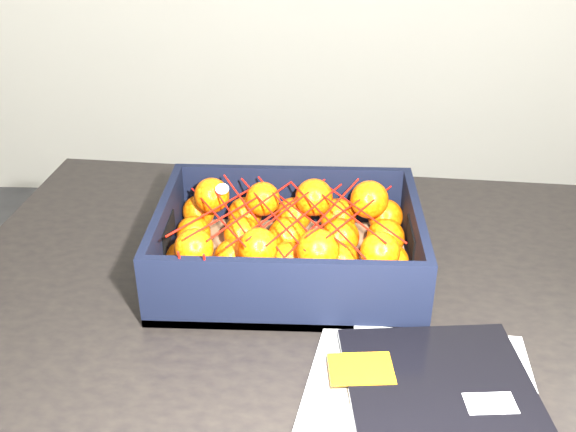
{
  "coord_description": "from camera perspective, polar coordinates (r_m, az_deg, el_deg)",
  "views": [
    {
      "loc": [
        0.19,
        -0.77,
        1.31
      ],
      "look_at": [
        0.16,
        0.03,
        0.86
      ],
      "focal_mm": 41.93,
      "sensor_mm": 36.0,
      "label": 1
    }
  ],
  "objects": [
    {
      "name": "mesh_net",
      "position": [
        0.94,
        -0.35,
        0.02
      ],
      "size": [
        0.31,
        0.25,
        0.09
      ],
      "color": "red",
      "rests_on": "clementine_heap"
    },
    {
      "name": "clementine_heap",
      "position": [
        0.97,
        0.28,
        -2.12
      ],
      "size": [
        0.35,
        0.26,
        0.1
      ],
      "color": "#D64D04",
      "rests_on": "produce_crate"
    },
    {
      "name": "table",
      "position": [
        1.01,
        6.2,
        -11.58
      ],
      "size": [
        1.26,
        0.89,
        0.75
      ],
      "color": "black",
      "rests_on": "ground"
    },
    {
      "name": "magazine_stack",
      "position": [
        0.78,
        11.95,
        -16.08
      ],
      "size": [
        0.3,
        0.32,
        0.02
      ],
      "color": "silver",
      "rests_on": "table"
    },
    {
      "name": "produce_crate",
      "position": [
        0.98,
        0.07,
        -3.1
      ],
      "size": [
        0.37,
        0.28,
        0.11
      ],
      "color": "olive",
      "rests_on": "table"
    }
  ]
}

